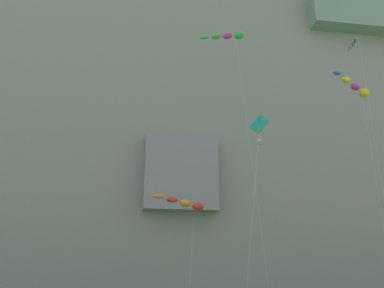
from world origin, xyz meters
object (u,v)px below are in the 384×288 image
at_px(kite_windsock_far_left, 356,87).
at_px(kite_windsock_far_right, 228,36).
at_px(kite_diamond_mid_center, 258,137).
at_px(kite_banner_low_right, 358,70).
at_px(kite_windsock_high_left, 186,204).

height_order(kite_windsock_far_left, kite_windsock_far_right, kite_windsock_far_right).
xyz_separation_m(kite_windsock_far_left, kite_diamond_mid_center, (-15.34, -12.35, -10.94)).
xyz_separation_m(kite_banner_low_right, kite_diamond_mid_center, (-16.59, -13.48, -13.83)).
bearing_deg(kite_banner_low_right, kite_diamond_mid_center, -140.89).
distance_m(kite_windsock_high_left, kite_diamond_mid_center, 12.97).
relative_size(kite_windsock_far_right, kite_banner_low_right, 1.05).
xyz_separation_m(kite_windsock_high_left, kite_windsock_far_right, (5.44, 3.77, 20.82)).
height_order(kite_windsock_far_right, kite_banner_low_right, kite_windsock_far_right).
distance_m(kite_windsock_far_left, kite_windsock_far_right, 15.56).
bearing_deg(kite_windsock_far_right, kite_windsock_high_left, -145.25).
height_order(kite_windsock_far_left, kite_diamond_mid_center, kite_windsock_far_left).
distance_m(kite_windsock_high_left, kite_windsock_far_right, 21.85).
xyz_separation_m(kite_windsock_far_right, kite_banner_low_right, (14.22, -2.70, -4.80)).
bearing_deg(kite_banner_low_right, kite_windsock_far_left, -137.69).
height_order(kite_banner_low_right, kite_diamond_mid_center, kite_banner_low_right).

